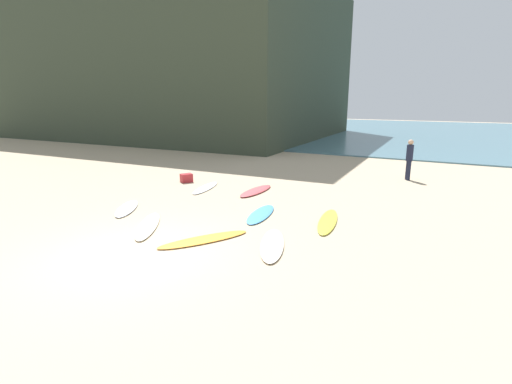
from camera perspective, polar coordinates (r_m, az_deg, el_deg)
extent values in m
plane|color=tan|center=(9.00, -18.35, -8.92)|extent=(120.00, 120.00, 0.00)
cube|color=slate|center=(43.09, 20.51, 8.63)|extent=(120.00, 40.00, 0.08)
cube|color=#333D2D|center=(38.43, -11.76, 18.13)|extent=(28.92, 21.59, 12.75)
ellipsoid|color=white|center=(12.54, -18.96, -2.34)|extent=(1.52, 1.91, 0.07)
ellipsoid|color=yellow|center=(10.82, 10.81, -4.36)|extent=(0.96, 2.42, 0.07)
ellipsoid|color=silver|center=(9.00, 2.48, -7.94)|extent=(1.36, 2.20, 0.08)
ellipsoid|color=#D75054|center=(14.08, 0.01, 0.20)|extent=(0.63, 2.16, 0.09)
ellipsoid|color=silver|center=(10.68, -16.04, -4.90)|extent=(1.72, 2.22, 0.08)
ellipsoid|color=white|center=(14.74, -7.65, 0.64)|extent=(0.99, 2.22, 0.06)
ellipsoid|color=#F89E30|center=(9.41, -7.88, -7.11)|extent=(1.67, 2.29, 0.06)
ellipsoid|color=#509FE3|center=(11.28, 0.73, -3.35)|extent=(0.96, 2.12, 0.07)
cylinder|color=#191E33|center=(17.45, 21.92, 3.10)|extent=(0.14, 0.14, 0.82)
cylinder|color=#191E33|center=(17.26, 22.13, 2.97)|extent=(0.14, 0.14, 0.82)
cylinder|color=#191E33|center=(17.24, 22.25, 5.49)|extent=(0.37, 0.37, 0.68)
sphere|color=tan|center=(17.19, 22.39, 6.98)|extent=(0.22, 0.22, 0.22)
cube|color=#B2282D|center=(15.96, -10.48, 2.10)|extent=(0.53, 0.57, 0.35)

